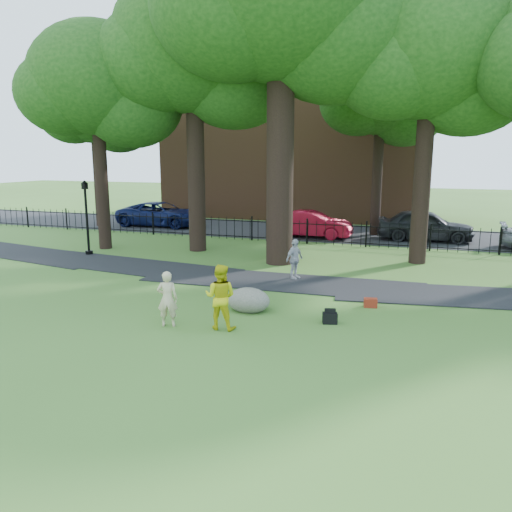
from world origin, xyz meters
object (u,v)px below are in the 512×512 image
at_px(woman, 167,299).
at_px(big_tree, 286,4).
at_px(man, 220,297).
at_px(boulder, 249,298).
at_px(red_sedan, 311,224).
at_px(lamppost, 87,219).

bearing_deg(woman, big_tree, -112.12).
xyz_separation_m(man, boulder, (0.17, 1.68, -0.49)).
bearing_deg(red_sedan, lamppost, 134.18).
relative_size(big_tree, red_sedan, 3.21).
bearing_deg(red_sedan, boulder, -174.22).
height_order(woman, man, man).
relative_size(woman, red_sedan, 0.34).
relative_size(big_tree, man, 8.32).
height_order(big_tree, lamppost, big_tree).
xyz_separation_m(boulder, lamppost, (-9.75, 5.46, 1.29)).
distance_m(man, boulder, 1.76).
height_order(big_tree, boulder, big_tree).
relative_size(boulder, lamppost, 0.38).
distance_m(big_tree, lamppost, 12.33).
bearing_deg(lamppost, woman, -34.13).
xyz_separation_m(big_tree, red_sedan, (-0.38, 6.90, -9.41)).
xyz_separation_m(big_tree, lamppost, (-8.87, -1.21, -8.48)).
distance_m(big_tree, man, 12.50).
distance_m(boulder, red_sedan, 13.64).
relative_size(lamppost, red_sedan, 0.76).
bearing_deg(boulder, lamppost, 150.74).
xyz_separation_m(woman, red_sedan, (0.31, 15.54, -0.02)).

